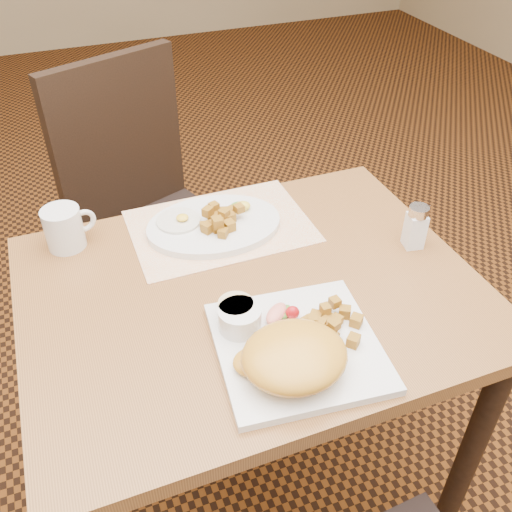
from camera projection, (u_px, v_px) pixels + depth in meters
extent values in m
plane|color=black|center=(253.00, 487.00, 1.60)|extent=(8.00, 8.00, 0.00)
cube|color=brown|center=(252.00, 294.00, 1.15)|extent=(0.90, 0.70, 0.03)
cylinder|color=black|center=(468.00, 459.00, 1.27)|extent=(0.05, 0.05, 0.71)
cylinder|color=black|center=(69.00, 366.00, 1.49)|extent=(0.05, 0.05, 0.71)
cylinder|color=black|center=(342.00, 292.00, 1.71)|extent=(0.05, 0.05, 0.71)
cube|color=black|center=(166.00, 242.00, 1.75)|extent=(0.55, 0.55, 0.05)
cylinder|color=black|center=(184.00, 252.00, 2.10)|extent=(0.04, 0.04, 0.42)
cylinder|color=black|center=(249.00, 301.00, 1.89)|extent=(0.04, 0.04, 0.42)
cylinder|color=black|center=(98.00, 297.00, 1.91)|extent=(0.04, 0.04, 0.42)
cylinder|color=black|center=(160.00, 357.00, 1.70)|extent=(0.04, 0.04, 0.42)
cube|color=black|center=(118.00, 141.00, 1.70)|extent=(0.40, 0.19, 0.50)
cube|color=white|center=(220.00, 226.00, 1.30)|extent=(0.40, 0.28, 0.00)
cube|color=silver|center=(297.00, 347.00, 1.00)|extent=(0.31, 0.31, 0.02)
ellipsoid|color=gold|center=(294.00, 356.00, 0.93)|extent=(0.18, 0.16, 0.07)
ellipsoid|color=gold|center=(313.00, 369.00, 0.94)|extent=(0.07, 0.06, 0.02)
ellipsoid|color=gold|center=(254.00, 361.00, 0.95)|extent=(0.07, 0.06, 0.02)
cylinder|color=silver|center=(240.00, 318.00, 1.02)|extent=(0.08, 0.08, 0.04)
cylinder|color=beige|center=(236.00, 304.00, 1.02)|extent=(0.06, 0.06, 0.01)
ellipsoid|color=#387223|center=(284.00, 312.00, 1.05)|extent=(0.05, 0.05, 0.01)
ellipsoid|color=red|center=(293.00, 312.00, 1.04)|extent=(0.03, 0.03, 0.03)
ellipsoid|color=#F28C72|center=(276.00, 313.00, 1.04)|extent=(0.06, 0.06, 0.02)
cylinder|color=white|center=(179.00, 221.00, 1.28)|extent=(0.10, 0.10, 0.01)
ellipsoid|color=yellow|center=(182.00, 218.00, 1.28)|extent=(0.03, 0.03, 0.01)
ellipsoid|color=#387223|center=(239.00, 205.00, 1.33)|extent=(0.04, 0.03, 0.01)
ellipsoid|color=yellow|center=(243.00, 206.00, 1.32)|extent=(0.04, 0.04, 0.02)
cube|color=white|center=(415.00, 230.00, 1.22)|extent=(0.04, 0.04, 0.08)
cylinder|color=silver|center=(419.00, 211.00, 1.19)|extent=(0.05, 0.05, 0.02)
cylinder|color=silver|center=(64.00, 228.00, 1.22)|extent=(0.08, 0.08, 0.09)
torus|color=silver|center=(84.00, 221.00, 1.23)|extent=(0.06, 0.02, 0.05)
cube|color=#AC741B|center=(333.00, 321.00, 1.03)|extent=(0.03, 0.03, 0.02)
cube|color=#AC741B|center=(334.00, 322.00, 1.03)|extent=(0.02, 0.02, 0.02)
cube|color=#AC741B|center=(334.00, 343.00, 0.99)|extent=(0.02, 0.03, 0.02)
cube|color=#AC741B|center=(345.00, 312.00, 1.04)|extent=(0.03, 0.03, 0.02)
cube|color=#AC741B|center=(334.00, 325.00, 1.00)|extent=(0.02, 0.02, 0.02)
cube|color=#AC741B|center=(313.00, 320.00, 1.01)|extent=(0.02, 0.02, 0.02)
cube|color=#AC741B|center=(324.00, 331.00, 1.01)|extent=(0.03, 0.03, 0.02)
cube|color=#AC741B|center=(332.00, 328.00, 1.01)|extent=(0.02, 0.02, 0.02)
cube|color=#AC741B|center=(307.00, 323.00, 1.02)|extent=(0.02, 0.02, 0.02)
cube|color=#AC741B|center=(335.00, 302.00, 1.05)|extent=(0.02, 0.02, 0.02)
cube|color=#AC741B|center=(337.00, 320.00, 1.03)|extent=(0.02, 0.03, 0.02)
cube|color=#AC741B|center=(322.00, 324.00, 1.02)|extent=(0.02, 0.02, 0.02)
cube|color=#AC741B|center=(356.00, 321.00, 1.03)|extent=(0.03, 0.03, 0.02)
cube|color=#AC741B|center=(353.00, 341.00, 0.99)|extent=(0.03, 0.03, 0.02)
cube|color=#AC741B|center=(321.00, 324.00, 1.00)|extent=(0.02, 0.02, 0.01)
cube|color=#AC741B|center=(327.00, 341.00, 0.99)|extent=(0.02, 0.02, 0.02)
cube|color=#AC741B|center=(333.00, 336.00, 1.00)|extent=(0.02, 0.02, 0.01)
cube|color=#AC741B|center=(325.00, 324.00, 1.02)|extent=(0.03, 0.03, 0.02)
cube|color=#AC741B|center=(316.00, 317.00, 1.04)|extent=(0.03, 0.03, 0.02)
cube|color=#AC741B|center=(325.00, 309.00, 1.03)|extent=(0.02, 0.02, 0.02)
cube|color=#AC741B|center=(213.00, 216.00, 1.29)|extent=(0.03, 0.03, 0.02)
cube|color=#AC741B|center=(204.00, 226.00, 1.26)|extent=(0.02, 0.02, 0.02)
cube|color=#AC741B|center=(220.00, 217.00, 1.28)|extent=(0.03, 0.03, 0.02)
cube|color=#AC741B|center=(216.00, 220.00, 1.27)|extent=(0.03, 0.03, 0.02)
cube|color=#AC741B|center=(239.00, 208.00, 1.28)|extent=(0.02, 0.02, 0.02)
cube|color=#AC741B|center=(223.00, 213.00, 1.29)|extent=(0.03, 0.03, 0.02)
cube|color=#AC741B|center=(224.00, 221.00, 1.27)|extent=(0.02, 0.02, 0.02)
cube|color=#AC741B|center=(222.00, 220.00, 1.27)|extent=(0.03, 0.03, 0.02)
cube|color=#AC741B|center=(208.00, 228.00, 1.25)|extent=(0.03, 0.03, 0.02)
cube|color=#AC741B|center=(220.00, 221.00, 1.27)|extent=(0.03, 0.03, 0.02)
cube|color=#AC741B|center=(218.00, 222.00, 1.23)|extent=(0.02, 0.02, 0.02)
cube|color=#AC741B|center=(214.00, 207.00, 1.28)|extent=(0.02, 0.02, 0.02)
cube|color=#AC741B|center=(223.00, 233.00, 1.23)|extent=(0.03, 0.03, 0.02)
cube|color=#AC741B|center=(230.00, 210.00, 1.31)|extent=(0.03, 0.02, 0.01)
cube|color=#AC741B|center=(229.00, 217.00, 1.28)|extent=(0.03, 0.03, 0.02)
cube|color=#AC741B|center=(229.00, 226.00, 1.25)|extent=(0.03, 0.03, 0.02)
cube|color=#AC741B|center=(208.00, 212.00, 1.27)|extent=(0.03, 0.03, 0.02)
cube|color=#AC741B|center=(220.00, 220.00, 1.27)|extent=(0.03, 0.03, 0.02)
cube|color=#AC741B|center=(224.00, 213.00, 1.26)|extent=(0.03, 0.03, 0.02)
cube|color=#AC741B|center=(216.00, 225.00, 1.25)|extent=(0.03, 0.03, 0.02)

